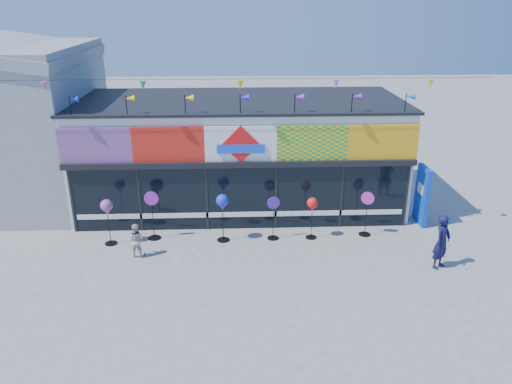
{
  "coord_description": "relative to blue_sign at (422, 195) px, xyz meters",
  "views": [
    {
      "loc": [
        -0.17,
        -12.63,
        7.66
      ],
      "look_at": [
        0.45,
        2.0,
        1.92
      ],
      "focal_mm": 35.0,
      "sensor_mm": 36.0,
      "label": 1
    }
  ],
  "objects": [
    {
      "name": "spinner_1",
      "position": [
        -9.44,
        -0.91,
        -0.16
      ],
      "size": [
        0.48,
        0.43,
        1.7
      ],
      "color": "black",
      "rests_on": "ground"
    },
    {
      "name": "spinner_0",
      "position": [
        -10.83,
        -1.26,
        0.21
      ],
      "size": [
        0.4,
        0.4,
        1.59
      ],
      "color": "black",
      "rests_on": "ground"
    },
    {
      "name": "spinner_2",
      "position": [
        -7.1,
        -1.16,
        0.27
      ],
      "size": [
        0.42,
        0.42,
        1.67
      ],
      "color": "black",
      "rests_on": "ground"
    },
    {
      "name": "blue_sign",
      "position": [
        0.0,
        0.0,
        0.0
      ],
      "size": [
        0.19,
        1.06,
        2.12
      ],
      "rotation": [
        0.0,
        0.0,
        -0.01
      ],
      "color": "#0C41B9",
      "rests_on": "ground"
    },
    {
      "name": "child",
      "position": [
        -9.82,
        -2.12,
        -0.51
      ],
      "size": [
        0.57,
        0.38,
        1.1
      ],
      "primitive_type": "imported",
      "rotation": [
        0.0,
        0.0,
        3.0
      ],
      "color": "#B9B9B9",
      "rests_on": "ground"
    },
    {
      "name": "adult_man",
      "position": [
        -0.52,
        -3.22,
        -0.21
      ],
      "size": [
        0.74,
        0.71,
        1.7
      ],
      "primitive_type": "imported",
      "rotation": [
        0.0,
        0.0,
        0.7
      ],
      "color": "#111338",
      "rests_on": "ground"
    },
    {
      "name": "spinner_4",
      "position": [
        -4.11,
        -1.09,
        0.11
      ],
      "size": [
        0.37,
        0.37,
        1.47
      ],
      "color": "black",
      "rests_on": "ground"
    },
    {
      "name": "spinner_5",
      "position": [
        -2.23,
        -0.94,
        -0.22
      ],
      "size": [
        0.42,
        0.4,
        1.59
      ],
      "color": "black",
      "rests_on": "ground"
    },
    {
      "name": "spinner_3",
      "position": [
        -5.41,
        -1.09,
        -0.26
      ],
      "size": [
        0.43,
        0.39,
        1.52
      ],
      "color": "black",
      "rests_on": "ground"
    },
    {
      "name": "ground",
      "position": [
        -6.47,
        -3.65,
        -1.06
      ],
      "size": [
        80.0,
        80.0,
        0.0
      ],
      "primitive_type": "plane",
      "color": "slate",
      "rests_on": "ground"
    },
    {
      "name": "kite_shop",
      "position": [
        -6.47,
        2.29,
        0.98
      ],
      "size": [
        16.0,
        5.7,
        5.31
      ],
      "color": "silver",
      "rests_on": "ground"
    }
  ]
}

